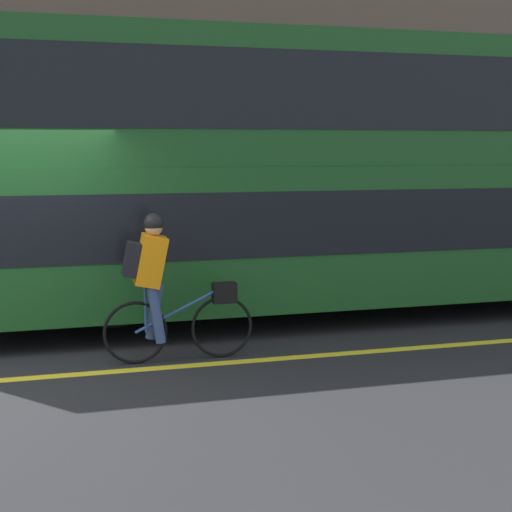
{
  "coord_description": "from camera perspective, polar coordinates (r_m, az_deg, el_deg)",
  "views": [
    {
      "loc": [
        0.72,
        -7.37,
        2.31
      ],
      "look_at": [
        2.91,
        0.92,
        1.0
      ],
      "focal_mm": 50.0,
      "sensor_mm": 36.0,
      "label": 1
    }
  ],
  "objects": [
    {
      "name": "cyclist_on_bike",
      "position": [
        7.7,
        -7.49,
        -2.13
      ],
      "size": [
        1.64,
        0.32,
        1.63
      ],
      "color": "black",
      "rests_on": "ground_plane"
    },
    {
      "name": "bus",
      "position": [
        10.17,
        9.59,
        7.18
      ],
      "size": [
        11.85,
        2.46,
        3.71
      ],
      "color": "black",
      "rests_on": "ground_plane"
    },
    {
      "name": "building_facade",
      "position": [
        13.23,
        -18.3,
        11.9
      ],
      "size": [
        60.0,
        0.3,
        6.3
      ],
      "color": "brown",
      "rests_on": "ground_plane"
    },
    {
      "name": "sidewalk_curb",
      "position": [
        12.43,
        -17.89,
        -2.09
      ],
      "size": [
        60.0,
        1.65,
        0.16
      ],
      "color": "gray",
      "rests_on": "ground_plane"
    },
    {
      "name": "ground_plane",
      "position": [
        7.76,
        -19.68,
        -9.17
      ],
      "size": [
        80.0,
        80.0,
        0.0
      ],
      "primitive_type": "plane",
      "color": "#232326"
    },
    {
      "name": "road_center_line",
      "position": [
        7.67,
        -19.74,
        -9.34
      ],
      "size": [
        50.0,
        0.14,
        0.01
      ],
      "primitive_type": "cube",
      "color": "yellow",
      "rests_on": "ground_plane"
    }
  ]
}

